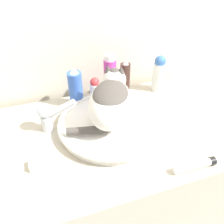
{
  "coord_description": "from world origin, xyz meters",
  "views": [
    {
      "loc": [
        -0.21,
        -0.35,
        1.47
      ],
      "look_at": [
        0.02,
        0.31,
        0.94
      ],
      "focal_mm": 38.0,
      "sensor_mm": 36.0,
      "label": 1
    }
  ],
  "objects_px": {
    "lotion_bottle_white": "(159,73)",
    "soap_bar": "(40,163)",
    "spray_bottle_trigger": "(76,89)",
    "faucet": "(48,115)",
    "hairspray_can_black": "(125,80)",
    "shampoo_bottle_tall": "(110,78)",
    "cat": "(111,100)",
    "deodorant_stick": "(95,90)",
    "cream_tube": "(195,165)"
  },
  "relations": [
    {
      "from": "spray_bottle_trigger",
      "to": "faucet",
      "type": "bearing_deg",
      "value": -134.86
    },
    {
      "from": "lotion_bottle_white",
      "to": "soap_bar",
      "type": "xyz_separation_m",
      "value": [
        -0.6,
        -0.31,
        -0.08
      ]
    },
    {
      "from": "shampoo_bottle_tall",
      "to": "soap_bar",
      "type": "bearing_deg",
      "value": -138.22
    },
    {
      "from": "cat",
      "to": "spray_bottle_trigger",
      "type": "relative_size",
      "value": 1.71
    },
    {
      "from": "lotion_bottle_white",
      "to": "soap_bar",
      "type": "height_order",
      "value": "lotion_bottle_white"
    },
    {
      "from": "spray_bottle_trigger",
      "to": "shampoo_bottle_tall",
      "type": "bearing_deg",
      "value": 0.0
    },
    {
      "from": "cream_tube",
      "to": "hairspray_can_black",
      "type": "bearing_deg",
      "value": 97.02
    },
    {
      "from": "shampoo_bottle_tall",
      "to": "cream_tube",
      "type": "relative_size",
      "value": 1.43
    },
    {
      "from": "cat",
      "to": "deodorant_stick",
      "type": "relative_size",
      "value": 2.57
    },
    {
      "from": "hairspray_can_black",
      "to": "lotion_bottle_white",
      "type": "relative_size",
      "value": 1.04
    },
    {
      "from": "hairspray_can_black",
      "to": "lotion_bottle_white",
      "type": "xyz_separation_m",
      "value": [
        0.17,
        -0.0,
        0.0
      ]
    },
    {
      "from": "cat",
      "to": "cream_tube",
      "type": "relative_size",
      "value": 2.02
    },
    {
      "from": "faucet",
      "to": "hairspray_can_black",
      "type": "distance_m",
      "value": 0.39
    },
    {
      "from": "hairspray_can_black",
      "to": "shampoo_bottle_tall",
      "type": "relative_size",
      "value": 0.85
    },
    {
      "from": "hairspray_can_black",
      "to": "deodorant_stick",
      "type": "xyz_separation_m",
      "value": [
        -0.14,
        0.0,
        -0.03
      ]
    },
    {
      "from": "hairspray_can_black",
      "to": "cream_tube",
      "type": "relative_size",
      "value": 1.21
    },
    {
      "from": "spray_bottle_trigger",
      "to": "hairspray_can_black",
      "type": "bearing_deg",
      "value": 0.0
    },
    {
      "from": "hairspray_can_black",
      "to": "shampoo_bottle_tall",
      "type": "distance_m",
      "value": 0.08
    },
    {
      "from": "cat",
      "to": "lotion_bottle_white",
      "type": "height_order",
      "value": "cat"
    },
    {
      "from": "faucet",
      "to": "deodorant_stick",
      "type": "relative_size",
      "value": 1.23
    },
    {
      "from": "faucet",
      "to": "deodorant_stick",
      "type": "height_order",
      "value": "faucet"
    },
    {
      "from": "lotion_bottle_white",
      "to": "cream_tube",
      "type": "bearing_deg",
      "value": -103.19
    },
    {
      "from": "spray_bottle_trigger",
      "to": "lotion_bottle_white",
      "type": "height_order",
      "value": "spray_bottle_trigger"
    },
    {
      "from": "cream_tube",
      "to": "soap_bar",
      "type": "distance_m",
      "value": 0.51
    },
    {
      "from": "deodorant_stick",
      "to": "hairspray_can_black",
      "type": "bearing_deg",
      "value": 0.0
    },
    {
      "from": "hairspray_can_black",
      "to": "shampoo_bottle_tall",
      "type": "xyz_separation_m",
      "value": [
        -0.07,
        0.0,
        0.02
      ]
    },
    {
      "from": "cat",
      "to": "lotion_bottle_white",
      "type": "xyz_separation_m",
      "value": [
        0.31,
        0.19,
        -0.04
      ]
    },
    {
      "from": "lotion_bottle_white",
      "to": "soap_bar",
      "type": "bearing_deg",
      "value": -152.34
    },
    {
      "from": "faucet",
      "to": "hairspray_can_black",
      "type": "height_order",
      "value": "hairspray_can_black"
    },
    {
      "from": "lotion_bottle_white",
      "to": "soap_bar",
      "type": "distance_m",
      "value": 0.68
    },
    {
      "from": "cat",
      "to": "soap_bar",
      "type": "relative_size",
      "value": 4.36
    },
    {
      "from": "lotion_bottle_white",
      "to": "deodorant_stick",
      "type": "xyz_separation_m",
      "value": [
        -0.32,
        0.0,
        -0.03
      ]
    },
    {
      "from": "spray_bottle_trigger",
      "to": "soap_bar",
      "type": "xyz_separation_m",
      "value": [
        -0.19,
        -0.31,
        -0.07
      ]
    },
    {
      "from": "faucet",
      "to": "soap_bar",
      "type": "bearing_deg",
      "value": -91.28
    },
    {
      "from": "faucet",
      "to": "lotion_bottle_white",
      "type": "xyz_separation_m",
      "value": [
        0.54,
        0.14,
        0.02
      ]
    },
    {
      "from": "soap_bar",
      "to": "faucet",
      "type": "bearing_deg",
      "value": 71.97
    },
    {
      "from": "shampoo_bottle_tall",
      "to": "cream_tube",
      "type": "xyz_separation_m",
      "value": [
        0.13,
        -0.49,
        -0.09
      ]
    },
    {
      "from": "cat",
      "to": "hairspray_can_black",
      "type": "relative_size",
      "value": 1.67
    },
    {
      "from": "cat",
      "to": "shampoo_bottle_tall",
      "type": "xyz_separation_m",
      "value": [
        0.06,
        0.19,
        -0.02
      ]
    },
    {
      "from": "faucet",
      "to": "shampoo_bottle_tall",
      "type": "distance_m",
      "value": 0.32
    },
    {
      "from": "hairspray_can_black",
      "to": "spray_bottle_trigger",
      "type": "bearing_deg",
      "value": 180.0
    },
    {
      "from": "hairspray_can_black",
      "to": "faucet",
      "type": "bearing_deg",
      "value": -159.65
    },
    {
      "from": "spray_bottle_trigger",
      "to": "hairspray_can_black",
      "type": "height_order",
      "value": "hairspray_can_black"
    },
    {
      "from": "cat",
      "to": "faucet",
      "type": "distance_m",
      "value": 0.24
    },
    {
      "from": "spray_bottle_trigger",
      "to": "cat",
      "type": "bearing_deg",
      "value": -63.75
    },
    {
      "from": "spray_bottle_trigger",
      "to": "cream_tube",
      "type": "relative_size",
      "value": 1.18
    },
    {
      "from": "cream_tube",
      "to": "cat",
      "type": "bearing_deg",
      "value": 123.56
    },
    {
      "from": "deodorant_stick",
      "to": "soap_bar",
      "type": "height_order",
      "value": "deodorant_stick"
    },
    {
      "from": "hairspray_can_black",
      "to": "cream_tube",
      "type": "distance_m",
      "value": 0.5
    },
    {
      "from": "cat",
      "to": "spray_bottle_trigger",
      "type": "height_order",
      "value": "cat"
    }
  ]
}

